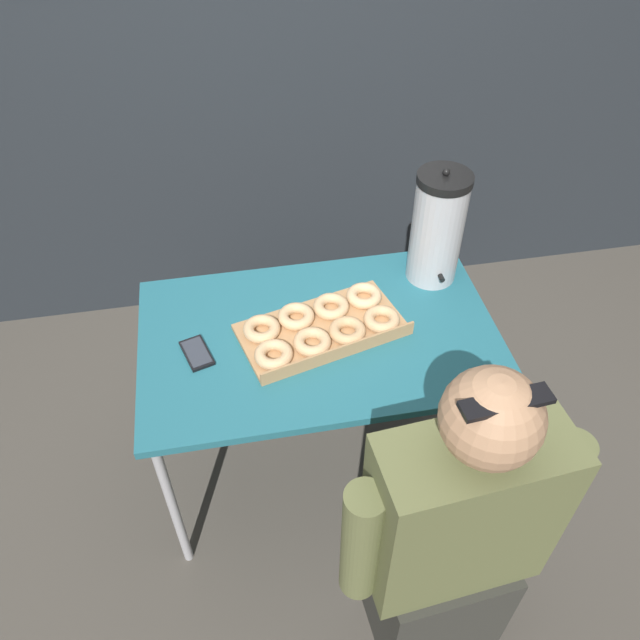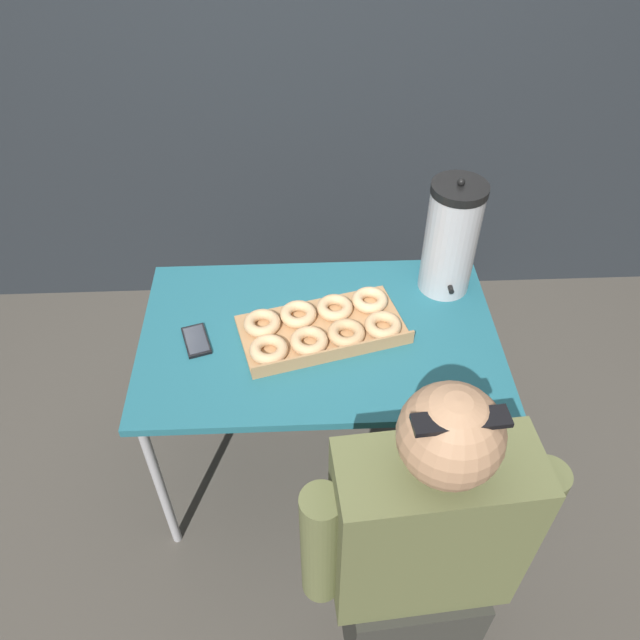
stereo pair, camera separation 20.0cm
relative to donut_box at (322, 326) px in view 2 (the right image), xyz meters
name	(u,v)px [view 2 (the right image)]	position (x,y,z in m)	size (l,w,h in m)	color
ground_plane	(319,459)	(-0.01, -0.01, -0.76)	(12.00, 12.00, 0.00)	#4C473F
back_wall	(307,7)	(-0.01, 1.13, 0.62)	(6.00, 0.11, 2.75)	#23282D
folding_table	(319,344)	(-0.01, -0.01, -0.08)	(1.17, 0.73, 0.73)	#236675
donut_box	(322,326)	(0.00, 0.00, 0.00)	(0.58, 0.40, 0.05)	tan
coffee_urn	(451,238)	(0.44, 0.22, 0.18)	(0.18, 0.21, 0.43)	#B7B7BC
cell_phone	(196,340)	(-0.41, -0.03, -0.02)	(0.11, 0.15, 0.01)	black
person_seated	(421,556)	(0.23, -0.70, -0.17)	(0.63, 0.29, 1.24)	#33332D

